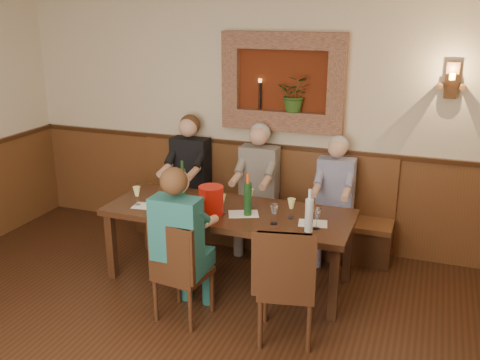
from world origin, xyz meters
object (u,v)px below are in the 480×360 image
at_px(person_bench_left, 188,188).
at_px(person_chair_front, 182,257).
at_px(dining_table, 229,217).
at_px(person_bench_mid, 256,198).
at_px(spittoon_bucket, 211,200).
at_px(chair_near_right, 286,306).
at_px(wine_bottle_green_b, 183,182).
at_px(bench, 259,216).
at_px(person_bench_right, 333,210).
at_px(chair_near_left, 183,289).
at_px(wine_bottle_green_a, 248,198).
at_px(water_bottle, 309,214).

xyz_separation_m(person_bench_left, person_chair_front, (0.72, -1.61, -0.02)).
relative_size(dining_table, person_bench_mid, 1.68).
bearing_deg(spittoon_bucket, dining_table, 51.05).
bearing_deg(chair_near_right, wine_bottle_green_b, 133.20).
distance_m(bench, person_bench_mid, 0.28).
bearing_deg(person_bench_right, person_chair_front, -121.47).
height_order(chair_near_left, chair_near_right, chair_near_right).
distance_m(chair_near_left, wine_bottle_green_a, 1.03).
distance_m(dining_table, person_bench_mid, 0.84).
xyz_separation_m(chair_near_right, water_bottle, (0.04, 0.53, 0.61)).
relative_size(bench, spittoon_bucket, 11.10).
height_order(person_bench_mid, water_bottle, person_bench_mid).
bearing_deg(spittoon_bucket, person_chair_front, -90.28).
distance_m(dining_table, chair_near_left, 0.90).
bearing_deg(chair_near_right, chair_near_left, 169.15).
xyz_separation_m(person_bench_right, person_chair_front, (-0.99, -1.62, 0.03)).
height_order(dining_table, water_bottle, water_bottle).
xyz_separation_m(person_bench_right, wine_bottle_green_a, (-0.65, -0.91, 0.36)).
relative_size(person_chair_front, water_bottle, 3.62).
distance_m(person_bench_right, wine_bottle_green_b, 1.63).
bearing_deg(water_bottle, chair_near_left, -150.58).
bearing_deg(person_bench_mid, chair_near_right, -63.57).
distance_m(person_bench_left, water_bottle, 2.03).
distance_m(bench, person_bench_left, 0.89).
xyz_separation_m(person_bench_right, water_bottle, (-0.02, -1.08, 0.35)).
bearing_deg(chair_near_left, person_bench_right, 65.88).
bearing_deg(water_bottle, chair_near_right, -94.40).
height_order(bench, person_bench_left, person_bench_left).
distance_m(person_bench_left, person_bench_mid, 0.85).
height_order(wine_bottle_green_a, water_bottle, wine_bottle_green_a).
relative_size(dining_table, chair_near_right, 2.35).
bearing_deg(person_bench_left, dining_table, -44.82).
height_order(dining_table, chair_near_right, chair_near_right).
height_order(person_chair_front, water_bottle, person_chair_front).
bearing_deg(wine_bottle_green_a, person_bench_mid, 103.37).
xyz_separation_m(person_bench_left, person_bench_mid, (0.85, 0.00, -0.02)).
distance_m(person_chair_front, spittoon_bucket, 0.70).
distance_m(chair_near_left, chair_near_right, 0.93).
xyz_separation_m(spittoon_bucket, water_bottle, (0.97, -0.10, 0.02)).
relative_size(chair_near_left, spittoon_bucket, 3.49).
height_order(bench, spittoon_bucket, bench).
bearing_deg(bench, person_bench_mid, -86.75).
bearing_deg(dining_table, bench, 90.00).
height_order(person_bench_right, water_bottle, person_bench_right).
xyz_separation_m(person_bench_mid, wine_bottle_green_a, (0.22, -0.91, 0.33)).
xyz_separation_m(person_bench_mid, spittoon_bucket, (-0.12, -0.98, 0.30)).
xyz_separation_m(wine_bottle_green_a, wine_bottle_green_b, (-0.81, 0.27, -0.01)).
height_order(person_bench_right, wine_bottle_green_a, person_bench_right).
xyz_separation_m(bench, spittoon_bucket, (-0.12, -1.09, 0.56)).
xyz_separation_m(dining_table, wine_bottle_green_a, (0.22, -0.07, 0.24)).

